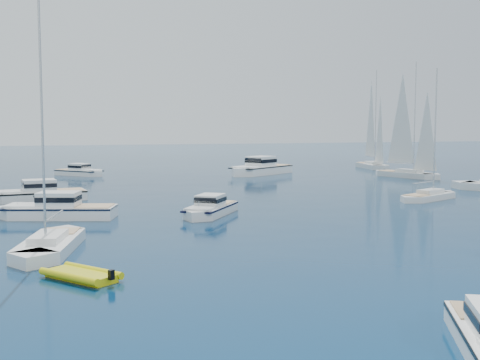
% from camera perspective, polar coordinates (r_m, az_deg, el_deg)
% --- Properties ---
extents(ground, '(400.00, 400.00, 0.00)m').
position_cam_1_polar(ground, '(32.03, 17.34, -8.11)').
color(ground, navy).
rests_on(ground, ground).
extents(motor_cruiser_left, '(6.77, 8.15, 2.15)m').
position_cam_1_polar(motor_cruiser_left, '(48.50, -2.89, -3.38)').
color(motor_cruiser_left, silver).
rests_on(motor_cruiser_left, ground).
extents(motor_cruiser_centre, '(10.32, 4.31, 2.63)m').
position_cam_1_polar(motor_cruiser_centre, '(60.90, -18.76, -1.89)').
color(motor_cruiser_centre, silver).
rests_on(motor_cruiser_centre, ground).
extents(motor_cruiser_far_l, '(10.55, 6.01, 2.65)m').
position_cam_1_polar(motor_cruiser_far_l, '(49.15, -17.08, -3.49)').
color(motor_cruiser_far_l, white).
rests_on(motor_cruiser_far_l, ground).
extents(motor_cruiser_distant, '(13.01, 10.71, 3.43)m').
position_cam_1_polar(motor_cruiser_distant, '(88.66, 1.91, 0.54)').
color(motor_cruiser_distant, white).
rests_on(motor_cruiser_distant, ground).
extents(motor_cruiser_horizon, '(7.85, 8.01, 2.25)m').
position_cam_1_polar(motor_cruiser_horizon, '(89.54, -14.98, 0.41)').
color(motor_cruiser_horizon, white).
rests_on(motor_cruiser_horizon, ground).
extents(sailboat_fore, '(5.09, 10.80, 15.37)m').
position_cam_1_polar(sailboat_fore, '(36.64, -17.63, -6.45)').
color(sailboat_fore, white).
rests_on(sailboat_fore, ground).
extents(sailboat_centre, '(9.18, 5.94, 13.28)m').
position_cam_1_polar(sailboat_centre, '(61.36, 17.53, -1.80)').
color(sailboat_centre, white).
rests_on(sailboat_centre, ground).
extents(sailboat_sails_r, '(6.69, 11.56, 16.54)m').
position_cam_1_polar(sailboat_sails_r, '(86.89, 15.59, 0.26)').
color(sailboat_sails_r, silver).
rests_on(sailboat_sails_r, ground).
extents(sailboat_sails_far, '(4.87, 11.93, 17.04)m').
position_cam_1_polar(sailboat_sails_far, '(103.80, 12.49, 1.11)').
color(sailboat_sails_far, silver).
rests_on(sailboat_sails_far, ground).
extents(tender_yellow, '(4.24, 4.60, 0.95)m').
position_cam_1_polar(tender_yellow, '(29.60, -14.91, -9.15)').
color(tender_yellow, '#D1CA0C').
rests_on(tender_yellow, ground).
extents(tender_grey_far, '(4.84, 4.35, 0.95)m').
position_cam_1_polar(tender_grey_far, '(61.56, -20.22, -1.86)').
color(tender_grey_far, black).
rests_on(tender_grey_far, ground).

